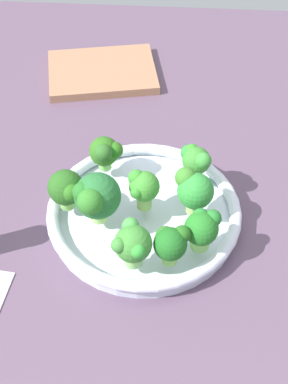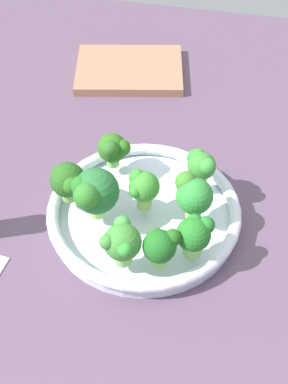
{
  "view_description": "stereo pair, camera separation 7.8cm",
  "coord_description": "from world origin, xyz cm",
  "px_view_note": "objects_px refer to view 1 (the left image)",
  "views": [
    {
      "loc": [
        -2.56,
        54.49,
        65.1
      ],
      "look_at": [
        1.3,
        -1.5,
        6.22
      ],
      "focal_mm": 54.17,
      "sensor_mm": 36.0,
      "label": 1
    },
    {
      "loc": [
        -10.26,
        53.42,
        65.1
      ],
      "look_at": [
        1.3,
        -1.5,
        6.22
      ],
      "focal_mm": 54.17,
      "sensor_mm": 36.0,
      "label": 2
    }
  ],
  "objects_px": {
    "broccoli_floret_2": "(171,243)",
    "cutting_board": "(102,72)",
    "broccoli_floret_5": "(194,189)",
    "broccoli_floret_0": "(106,152)",
    "broccoli_floret_8": "(202,228)",
    "broccoli_floret_1": "(196,160)",
    "bowl": "(144,214)",
    "broccoli_floret_6": "(132,244)",
    "broccoli_floret_3": "(66,188)",
    "broccoli_floret_7": "(143,187)",
    "broccoli_floret_4": "(96,197)"
  },
  "relations": [
    {
      "from": "broccoli_floret_2",
      "to": "cutting_board",
      "type": "bearing_deg",
      "value": -72.22
    },
    {
      "from": "broccoli_floret_5",
      "to": "broccoli_floret_0",
      "type": "bearing_deg",
      "value": -29.71
    },
    {
      "from": "broccoli_floret_8",
      "to": "broccoli_floret_1",
      "type": "bearing_deg",
      "value": -85.79
    },
    {
      "from": "bowl",
      "to": "broccoli_floret_6",
      "type": "xyz_separation_m",
      "value": [
        0.01,
        0.1,
        0.05
      ]
    },
    {
      "from": "broccoli_floret_3",
      "to": "broccoli_floret_1",
      "type": "bearing_deg",
      "value": -159.05
    },
    {
      "from": "broccoli_floret_2",
      "to": "broccoli_floret_7",
      "type": "relative_size",
      "value": 0.91
    },
    {
      "from": "cutting_board",
      "to": "broccoli_floret_5",
      "type": "bearing_deg",
      "value": 115.62
    },
    {
      "from": "broccoli_floret_3",
      "to": "broccoli_floret_6",
      "type": "distance_m",
      "value": 0.14
    },
    {
      "from": "broccoli_floret_7",
      "to": "bowl",
      "type": "bearing_deg",
      "value": 167.56
    },
    {
      "from": "bowl",
      "to": "broccoli_floret_8",
      "type": "relative_size",
      "value": 4.79
    },
    {
      "from": "bowl",
      "to": "broccoli_floret_1",
      "type": "relative_size",
      "value": 4.77
    },
    {
      "from": "broccoli_floret_6",
      "to": "bowl",
      "type": "bearing_deg",
      "value": -94.44
    },
    {
      "from": "broccoli_floret_1",
      "to": "broccoli_floret_5",
      "type": "xyz_separation_m",
      "value": [
        0.0,
        0.06,
        0.0
      ]
    },
    {
      "from": "broccoli_floret_0",
      "to": "broccoli_floret_5",
      "type": "distance_m",
      "value": 0.15
    },
    {
      "from": "broccoli_floret_3",
      "to": "cutting_board",
      "type": "height_order",
      "value": "broccoli_floret_3"
    },
    {
      "from": "broccoli_floret_0",
      "to": "broccoli_floret_8",
      "type": "height_order",
      "value": "same"
    },
    {
      "from": "broccoli_floret_3",
      "to": "broccoli_floret_4",
      "type": "bearing_deg",
      "value": 152.26
    },
    {
      "from": "bowl",
      "to": "broccoli_floret_7",
      "type": "distance_m",
      "value": 0.05
    },
    {
      "from": "broccoli_floret_2",
      "to": "broccoli_floret_1",
      "type": "bearing_deg",
      "value": -101.29
    },
    {
      "from": "broccoli_floret_0",
      "to": "broccoli_floret_1",
      "type": "distance_m",
      "value": 0.13
    },
    {
      "from": "bowl",
      "to": "broccoli_floret_4",
      "type": "bearing_deg",
      "value": 25.28
    },
    {
      "from": "broccoli_floret_1",
      "to": "broccoli_floret_7",
      "type": "distance_m",
      "value": 0.1
    },
    {
      "from": "broccoli_floret_1",
      "to": "broccoli_floret_3",
      "type": "relative_size",
      "value": 0.95
    },
    {
      "from": "broccoli_floret_0",
      "to": "broccoli_floret_3",
      "type": "relative_size",
      "value": 0.94
    },
    {
      "from": "broccoli_floret_3",
      "to": "broccoli_floret_6",
      "type": "xyz_separation_m",
      "value": [
        -0.1,
        0.09,
        0.0
      ]
    },
    {
      "from": "broccoli_floret_7",
      "to": "cutting_board",
      "type": "height_order",
      "value": "broccoli_floret_7"
    },
    {
      "from": "bowl",
      "to": "broccoli_floret_7",
      "type": "xyz_separation_m",
      "value": [
        0.0,
        -0.0,
        0.05
      ]
    },
    {
      "from": "broccoli_floret_1",
      "to": "broccoli_floret_4",
      "type": "bearing_deg",
      "value": 34.57
    },
    {
      "from": "broccoli_floret_8",
      "to": "cutting_board",
      "type": "distance_m",
      "value": 0.47
    },
    {
      "from": "broccoli_floret_7",
      "to": "broccoli_floret_8",
      "type": "bearing_deg",
      "value": 141.77
    },
    {
      "from": "broccoli_floret_8",
      "to": "broccoli_floret_0",
      "type": "bearing_deg",
      "value": -44.15
    },
    {
      "from": "broccoli_floret_0",
      "to": "broccoli_floret_7",
      "type": "bearing_deg",
      "value": 129.31
    },
    {
      "from": "broccoli_floret_1",
      "to": "broccoli_floret_6",
      "type": "distance_m",
      "value": 0.18
    },
    {
      "from": "broccoli_floret_2",
      "to": "cutting_board",
      "type": "distance_m",
      "value": 0.48
    },
    {
      "from": "broccoli_floret_0",
      "to": "broccoli_floret_5",
      "type": "relative_size",
      "value": 0.85
    },
    {
      "from": "broccoli_floret_5",
      "to": "broccoli_floret_2",
      "type": "bearing_deg",
      "value": 72.94
    },
    {
      "from": "broccoli_floret_3",
      "to": "broccoli_floret_5",
      "type": "relative_size",
      "value": 0.9
    },
    {
      "from": "broccoli_floret_2",
      "to": "broccoli_floret_8",
      "type": "relative_size",
      "value": 0.97
    },
    {
      "from": "broccoli_floret_4",
      "to": "cutting_board",
      "type": "distance_m",
      "value": 0.4
    },
    {
      "from": "broccoli_floret_4",
      "to": "broccoli_floret_7",
      "type": "distance_m",
      "value": 0.07
    },
    {
      "from": "broccoli_floret_6",
      "to": "cutting_board",
      "type": "bearing_deg",
      "value": -78.12
    },
    {
      "from": "broccoli_floret_0",
      "to": "broccoli_floret_4",
      "type": "distance_m",
      "value": 0.1
    },
    {
      "from": "broccoli_floret_2",
      "to": "broccoli_floret_4",
      "type": "height_order",
      "value": "broccoli_floret_4"
    },
    {
      "from": "broccoli_floret_1",
      "to": "broccoli_floret_3",
      "type": "bearing_deg",
      "value": 20.95
    },
    {
      "from": "broccoli_floret_7",
      "to": "broccoli_floret_8",
      "type": "distance_m",
      "value": 0.11
    },
    {
      "from": "bowl",
      "to": "broccoli_floret_6",
      "type": "distance_m",
      "value": 0.11
    },
    {
      "from": "broccoli_floret_1",
      "to": "broccoli_floret_5",
      "type": "height_order",
      "value": "broccoli_floret_5"
    },
    {
      "from": "bowl",
      "to": "cutting_board",
      "type": "height_order",
      "value": "bowl"
    },
    {
      "from": "broccoli_floret_0",
      "to": "broccoli_floret_6",
      "type": "xyz_separation_m",
      "value": [
        -0.05,
        0.17,
        0.0
      ]
    },
    {
      "from": "broccoli_floret_2",
      "to": "broccoli_floret_7",
      "type": "height_order",
      "value": "broccoli_floret_7"
    }
  ]
}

